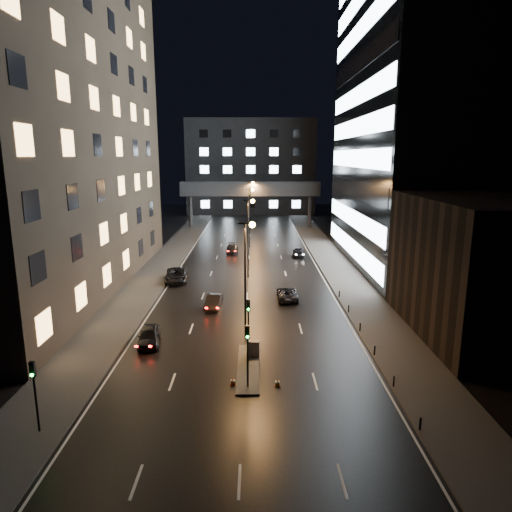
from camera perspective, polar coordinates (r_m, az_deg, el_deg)
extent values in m
plane|color=black|center=(70.95, -0.88, -0.17)|extent=(160.00, 160.00, 0.00)
cube|color=#383533|center=(67.37, -11.62, -1.04)|extent=(5.00, 110.00, 0.15)
cube|color=#383533|center=(67.10, 9.81, -1.02)|extent=(5.00, 110.00, 0.15)
cube|color=#2D2319|center=(58.26, -24.79, 15.80)|extent=(15.00, 48.00, 40.00)
cube|color=black|center=(43.87, 25.79, -1.29)|extent=(10.00, 18.00, 12.00)
cube|color=black|center=(69.98, 21.00, 17.41)|extent=(20.00, 36.00, 45.00)
cube|color=#333335|center=(127.28, -0.65, 11.08)|extent=(34.00, 14.00, 25.00)
cube|color=#333335|center=(99.49, -0.74, 8.40)|extent=(30.00, 3.00, 3.00)
cylinder|color=#333335|center=(100.90, -8.16, 5.48)|extent=(0.80, 0.80, 7.00)
cylinder|color=#333335|center=(100.72, 6.72, 5.51)|extent=(0.80, 0.80, 7.00)
cube|color=#383533|center=(34.82, -0.98, -13.79)|extent=(1.60, 8.00, 0.15)
cylinder|color=black|center=(36.37, -0.95, -9.47)|extent=(0.12, 0.12, 3.50)
cube|color=black|center=(35.60, -0.96, -6.18)|extent=(0.28, 0.22, 0.90)
sphere|color=#0CFF33|center=(35.56, -0.96, -6.68)|extent=(0.18, 0.18, 0.18)
cylinder|color=black|center=(31.33, -1.05, -13.22)|extent=(0.12, 0.12, 3.50)
cube|color=black|center=(30.44, -1.07, -9.48)|extent=(0.28, 0.22, 0.90)
sphere|color=#0CFF33|center=(30.42, -1.07, -10.07)|extent=(0.18, 0.18, 0.18)
cylinder|color=black|center=(29.61, -25.74, -16.48)|extent=(0.12, 0.12, 3.50)
cube|color=black|center=(28.66, -26.16, -12.60)|extent=(0.28, 0.22, 0.90)
sphere|color=#0CFF33|center=(28.66, -26.23, -13.22)|extent=(0.18, 0.18, 0.18)
cylinder|color=black|center=(29.25, 19.83, -19.25)|extent=(0.12, 0.12, 0.90)
cylinder|color=black|center=(33.36, 16.84, -14.88)|extent=(0.12, 0.12, 0.90)
cylinder|color=black|center=(37.69, 14.60, -11.47)|extent=(0.12, 0.12, 0.90)
cylinder|color=black|center=(42.16, 12.87, -8.76)|extent=(0.12, 0.12, 0.90)
cylinder|color=black|center=(46.75, 11.49, -6.56)|extent=(0.12, 0.12, 0.90)
cylinder|color=black|center=(51.41, 10.37, -4.76)|extent=(0.12, 0.12, 0.90)
cylinder|color=black|center=(38.69, -1.35, -3.26)|extent=(0.18, 0.18, 10.00)
cylinder|color=black|center=(37.65, -1.39, 4.08)|extent=(1.20, 0.12, 0.12)
sphere|color=#FF9E38|center=(37.66, -0.48, 3.93)|extent=(0.50, 0.50, 0.50)
cylinder|color=black|center=(58.20, -1.01, 2.06)|extent=(0.18, 0.18, 10.00)
cylinder|color=black|center=(57.51, -1.03, 6.97)|extent=(1.20, 0.12, 0.12)
sphere|color=#FF9E38|center=(57.51, -0.43, 6.87)|extent=(0.50, 0.50, 0.50)
cylinder|color=black|center=(77.95, -0.84, 4.70)|extent=(0.18, 0.18, 10.00)
cylinder|color=black|center=(77.44, -0.85, 8.37)|extent=(1.20, 0.12, 0.12)
sphere|color=#FF9E38|center=(77.44, -0.40, 8.30)|extent=(0.50, 0.50, 0.50)
cylinder|color=black|center=(97.81, -0.74, 6.27)|extent=(0.18, 0.18, 10.00)
cylinder|color=black|center=(97.40, -0.75, 9.20)|extent=(1.20, 0.12, 0.12)
sphere|color=#FF9E38|center=(97.40, -0.39, 9.14)|extent=(0.50, 0.50, 0.50)
imported|color=black|center=(39.70, -13.22, -9.70)|extent=(2.30, 4.49, 1.46)
imported|color=black|center=(47.62, -5.31, -5.71)|extent=(1.75, 4.26, 1.37)
imported|color=black|center=(58.15, -9.93, -2.37)|extent=(3.25, 6.02, 1.60)
imported|color=black|center=(74.29, -2.99, 0.91)|extent=(2.01, 4.64, 1.33)
imported|color=black|center=(50.36, 3.93, -4.71)|extent=(2.18, 4.70, 1.30)
imported|color=black|center=(71.99, 5.32, 0.49)|extent=(2.28, 4.63, 1.29)
cube|color=#505053|center=(36.30, -0.30, -11.46)|extent=(0.99, 0.64, 1.22)
cone|color=#DC3D0B|center=(32.55, -2.90, -15.38)|extent=(0.49, 0.49, 0.57)
cone|color=orange|center=(32.39, 2.69, -15.53)|extent=(0.47, 0.47, 0.56)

